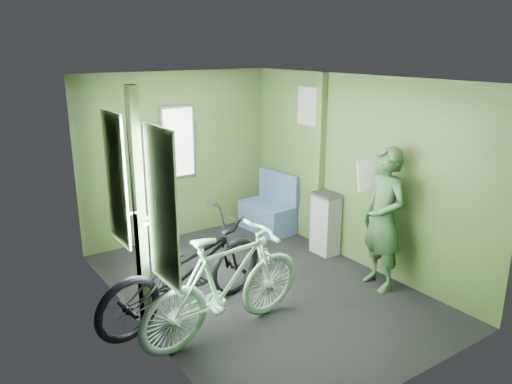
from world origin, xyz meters
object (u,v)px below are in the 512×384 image
(bicycle_mint, at_px, (227,335))
(passenger, at_px, (383,219))
(bicycle_black, at_px, (188,316))
(bench_seat, at_px, (268,213))
(waste_box, at_px, (326,223))

(bicycle_mint, xyz_separation_m, passenger, (1.94, -0.11, 0.80))
(passenger, bearing_deg, bicycle_black, -96.86)
(bicycle_mint, distance_m, passenger, 2.10)
(bench_seat, bearing_deg, passenger, -95.11)
(bicycle_mint, bearing_deg, bench_seat, -48.65)
(bicycle_black, xyz_separation_m, bench_seat, (2.10, 1.54, 0.25))
(waste_box, height_order, bench_seat, bench_seat)
(bicycle_black, distance_m, passenger, 2.32)
(waste_box, distance_m, bench_seat, 1.12)
(bicycle_mint, height_order, bench_seat, bench_seat)
(bicycle_black, relative_size, waste_box, 2.41)
(passenger, height_order, bench_seat, passenger)
(bicycle_mint, bearing_deg, waste_box, -70.51)
(bicycle_black, height_order, bicycle_mint, bicycle_mint)
(passenger, relative_size, waste_box, 1.97)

